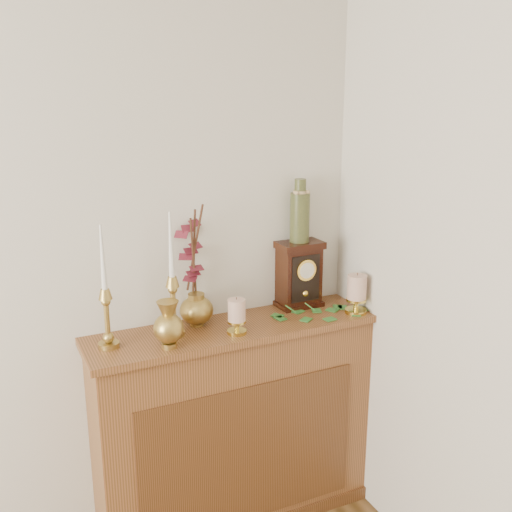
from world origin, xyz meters
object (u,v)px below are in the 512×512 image
ceramic_vase (300,214)px  candlestick_left (106,309)px  candlestick_center (173,296)px  bud_vase (168,325)px  ginger_jar (192,269)px  mantel_clock (299,275)px

ceramic_vase → candlestick_left: bearing=-173.9°
candlestick_center → bud_vase: candlestick_center is taller
ginger_jar → mantel_clock: (0.50, -0.01, -0.09)m
candlestick_center → ginger_jar: size_ratio=0.97×
candlestick_left → bud_vase: candlestick_left is taller
bud_vase → ginger_jar: bearing=50.4°
bud_vase → mantel_clock: mantel_clock is taller
ceramic_vase → candlestick_center: bearing=-171.6°
candlestick_left → candlestick_center: (0.26, 0.00, 0.01)m
candlestick_center → ginger_jar: ginger_jar is taller
candlestick_left → ginger_jar: (0.38, 0.10, 0.08)m
candlestick_center → ceramic_vase: (0.61, 0.09, 0.26)m
candlestick_left → ceramic_vase: size_ratio=1.72×
mantel_clock → ceramic_vase: 0.28m
candlestick_center → bud_vase: (-0.05, -0.10, -0.07)m
candlestick_left → ginger_jar: ginger_jar is taller
candlestick_center → mantel_clock: (0.61, 0.09, -0.02)m
mantel_clock → ceramic_vase: bearing=90.0°
mantel_clock → candlestick_left: bearing=-175.4°
bud_vase → candlestick_center: bearing=62.8°
candlestick_left → bud_vase: bearing=-26.2°
candlestick_center → ginger_jar: (0.12, 0.10, 0.07)m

